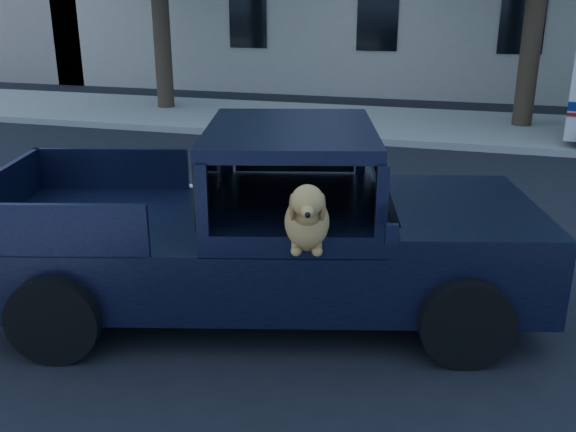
% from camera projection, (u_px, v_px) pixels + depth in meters
% --- Properties ---
extents(ground, '(120.00, 120.00, 0.00)m').
position_uv_depth(ground, '(114.00, 270.00, 7.44)').
color(ground, black).
rests_on(ground, ground).
extents(far_sidewalk, '(60.00, 4.00, 0.15)m').
position_uv_depth(far_sidewalk, '(308.00, 120.00, 15.77)').
color(far_sidewalk, gray).
rests_on(far_sidewalk, ground).
extents(lane_stripes, '(21.60, 0.14, 0.01)m').
position_uv_depth(lane_stripes, '(341.00, 198.00, 10.01)').
color(lane_stripes, silver).
rests_on(lane_stripes, ground).
extents(pickup_truck, '(5.57, 3.33, 1.87)m').
position_uv_depth(pickup_truck, '(257.00, 250.00, 6.36)').
color(pickup_truck, black).
rests_on(pickup_truck, ground).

